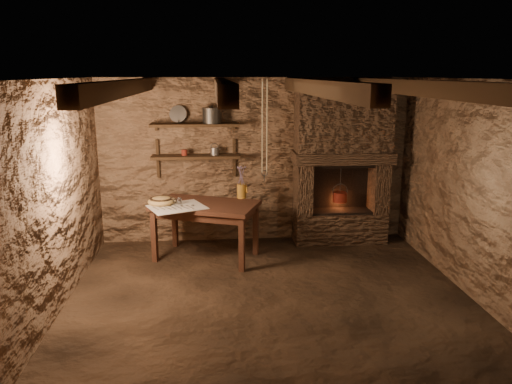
{
  "coord_description": "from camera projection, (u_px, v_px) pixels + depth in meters",
  "views": [
    {
      "loc": [
        -0.6,
        -5.21,
        2.46
      ],
      "look_at": [
        -0.07,
        0.9,
        0.99
      ],
      "focal_mm": 35.0,
      "sensor_mm": 36.0,
      "label": 1
    }
  ],
  "objects": [
    {
      "name": "beam_mid_right",
      "position": [
        318.0,
        88.0,
        5.18
      ],
      "size": [
        0.14,
        3.95,
        0.16
      ],
      "primitive_type": "cube",
      "color": "black",
      "rests_on": "ceiling"
    },
    {
      "name": "drinking_glasses",
      "position": [
        179.0,
        201.0,
        6.54
      ],
      "size": [
        0.22,
        0.07,
        0.09
      ],
      "primitive_type": null,
      "color": "silver",
      "rests_on": "linen_cloth"
    },
    {
      "name": "work_table",
      "position": [
        206.0,
        229.0,
        6.71
      ],
      "size": [
        1.53,
        1.2,
        0.77
      ],
      "rotation": [
        0.0,
        0.0,
        -0.36
      ],
      "color": "black",
      "rests_on": "floor"
    },
    {
      "name": "beam_mid_left",
      "position": [
        222.0,
        88.0,
        5.09
      ],
      "size": [
        0.14,
        3.95,
        0.16
      ],
      "primitive_type": "cube",
      "color": "black",
      "rests_on": "ceiling"
    },
    {
      "name": "floor",
      "position": [
        269.0,
        295.0,
        5.67
      ],
      "size": [
        4.5,
        4.5,
        0.0
      ],
      "primitive_type": "plane",
      "color": "black",
      "rests_on": "ground"
    },
    {
      "name": "left_wall",
      "position": [
        56.0,
        197.0,
        5.21
      ],
      "size": [
        0.04,
        4.0,
        2.4
      ],
      "primitive_type": "cube",
      "color": "#4B3323",
      "rests_on": "floor"
    },
    {
      "name": "beam_far_left",
      "position": [
        123.0,
        88.0,
        5.01
      ],
      "size": [
        0.14,
        3.95,
        0.16
      ],
      "primitive_type": "cube",
      "color": "black",
      "rests_on": "ceiling"
    },
    {
      "name": "iron_stockpot",
      "position": [
        212.0,
        116.0,
        6.97
      ],
      "size": [
        0.28,
        0.28,
        0.2
      ],
      "primitive_type": "cylinder",
      "rotation": [
        0.0,
        0.0,
        -0.07
      ],
      "color": "#2B2A26",
      "rests_on": "shelf_upper"
    },
    {
      "name": "shelf_lower",
      "position": [
        196.0,
        157.0,
        7.08
      ],
      "size": [
        1.25,
        0.3,
        0.04
      ],
      "primitive_type": "cube",
      "color": "black",
      "rests_on": "back_wall"
    },
    {
      "name": "beam_far_right",
      "position": [
        412.0,
        87.0,
        5.26
      ],
      "size": [
        0.14,
        3.95,
        0.16
      ],
      "primitive_type": "cube",
      "color": "black",
      "rests_on": "ceiling"
    },
    {
      "name": "pewter_cutlery_row",
      "position": [
        177.0,
        207.0,
        6.4
      ],
      "size": [
        0.61,
        0.43,
        0.01
      ],
      "primitive_type": null,
      "rotation": [
        0.0,
        0.0,
        0.41
      ],
      "color": "gray",
      "rests_on": "linen_cloth"
    },
    {
      "name": "ceiling",
      "position": [
        271.0,
        79.0,
        5.12
      ],
      "size": [
        4.5,
        4.0,
        0.04
      ],
      "primitive_type": "cube",
      "color": "black",
      "rests_on": "back_wall"
    },
    {
      "name": "wooden_bowl",
      "position": [
        161.0,
        201.0,
        6.56
      ],
      "size": [
        0.46,
        0.46,
        0.13
      ],
      "primitive_type": "ellipsoid",
      "rotation": [
        0.0,
        0.0,
        -0.38
      ],
      "color": "#A88548",
      "rests_on": "work_table"
    },
    {
      "name": "front_wall",
      "position": [
        303.0,
        259.0,
        3.46
      ],
      "size": [
        4.5,
        0.04,
        2.4
      ],
      "primitive_type": "cube",
      "color": "#4B3323",
      "rests_on": "floor"
    },
    {
      "name": "tin_pan",
      "position": [
        178.0,
        114.0,
        7.02
      ],
      "size": [
        0.26,
        0.15,
        0.24
      ],
      "primitive_type": "cylinder",
      "rotation": [
        1.26,
        0.0,
        -0.19
      ],
      "color": "gray",
      "rests_on": "shelf_upper"
    },
    {
      "name": "rusty_tin",
      "position": [
        184.0,
        153.0,
        7.06
      ],
      "size": [
        0.09,
        0.09,
        0.08
      ],
      "primitive_type": "cylinder",
      "rotation": [
        0.0,
        0.0,
        -0.05
      ],
      "color": "maroon",
      "rests_on": "shelf_lower"
    },
    {
      "name": "linen_cloth",
      "position": [
        177.0,
        207.0,
        6.42
      ],
      "size": [
        0.84,
        0.77,
        0.01
      ],
      "primitive_type": "cube",
      "rotation": [
        0.0,
        0.0,
        0.41
      ],
      "color": "beige",
      "rests_on": "work_table"
    },
    {
      "name": "red_pot",
      "position": [
        340.0,
        196.0,
        7.28
      ],
      "size": [
        0.25,
        0.25,
        0.54
      ],
      "rotation": [
        0.0,
        0.0,
        -0.28
      ],
      "color": "maroon",
      "rests_on": "hearth"
    },
    {
      "name": "stoneware_jug",
      "position": [
        242.0,
        184.0,
        6.87
      ],
      "size": [
        0.14,
        0.13,
        0.45
      ],
      "rotation": [
        0.0,
        0.0,
        -0.03
      ],
      "color": "#9B681E",
      "rests_on": "work_table"
    },
    {
      "name": "small_kettle",
      "position": [
        215.0,
        151.0,
        7.09
      ],
      "size": [
        0.18,
        0.16,
        0.17
      ],
      "primitive_type": null,
      "rotation": [
        0.0,
        0.0,
        0.3
      ],
      "color": "gray",
      "rests_on": "shelf_lower"
    },
    {
      "name": "hearth",
      "position": [
        342.0,
        160.0,
        7.21
      ],
      "size": [
        1.43,
        0.51,
        2.3
      ],
      "color": "#332319",
      "rests_on": "floor"
    },
    {
      "name": "shelf_upper",
      "position": [
        195.0,
        125.0,
        6.98
      ],
      "size": [
        1.25,
        0.3,
        0.04
      ],
      "primitive_type": "cube",
      "color": "black",
      "rests_on": "back_wall"
    },
    {
      "name": "hanging_ropes",
      "position": [
        265.0,
        127.0,
        6.28
      ],
      "size": [
        0.08,
        0.08,
        1.2
      ],
      "primitive_type": null,
      "color": "tan",
      "rests_on": "ceiling"
    },
    {
      "name": "back_wall",
      "position": [
        254.0,
        161.0,
        7.33
      ],
      "size": [
        4.5,
        0.04,
        2.4
      ],
      "primitive_type": "cube",
      "color": "#4B3323",
      "rests_on": "floor"
    },
    {
      "name": "right_wall",
      "position": [
        469.0,
        188.0,
        5.58
      ],
      "size": [
        0.04,
        4.0,
        2.4
      ],
      "primitive_type": "cube",
      "color": "#4B3323",
      "rests_on": "floor"
    }
  ]
}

